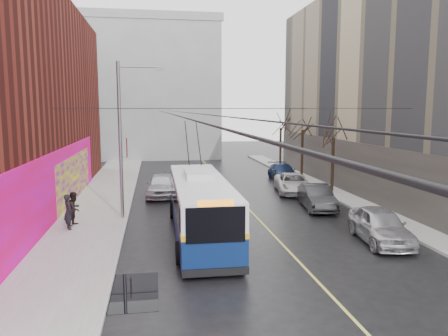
# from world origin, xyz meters

# --- Properties ---
(ground) EXTENTS (140.00, 140.00, 0.00)m
(ground) POSITION_xyz_m (0.00, 0.00, 0.00)
(ground) COLOR black
(ground) RESTS_ON ground
(sidewalk_left) EXTENTS (4.00, 60.00, 0.15)m
(sidewalk_left) POSITION_xyz_m (-8.00, 12.00, 0.07)
(sidewalk_left) COLOR gray
(sidewalk_left) RESTS_ON ground
(sidewalk_right) EXTENTS (2.00, 60.00, 0.15)m
(sidewalk_right) POSITION_xyz_m (9.00, 12.00, 0.07)
(sidewalk_right) COLOR gray
(sidewalk_right) RESTS_ON ground
(lane_line) EXTENTS (0.12, 50.00, 0.01)m
(lane_line) POSITION_xyz_m (1.50, 14.00, 0.00)
(lane_line) COLOR #BFB74C
(lane_line) RESTS_ON ground
(building_far) EXTENTS (20.50, 12.10, 18.00)m
(building_far) POSITION_xyz_m (-6.00, 44.99, 9.02)
(building_far) COLOR gray
(building_far) RESTS_ON ground
(streetlight_pole) EXTENTS (2.65, 0.60, 9.00)m
(streetlight_pole) POSITION_xyz_m (-6.14, 10.00, 4.85)
(streetlight_pole) COLOR slate
(streetlight_pole) RESTS_ON ground
(catenary_wires) EXTENTS (18.00, 60.00, 0.22)m
(catenary_wires) POSITION_xyz_m (-2.54, 14.77, 6.25)
(catenary_wires) COLOR black
(tree_near) EXTENTS (3.20, 3.20, 6.40)m
(tree_near) POSITION_xyz_m (9.00, 16.00, 4.98)
(tree_near) COLOR black
(tree_near) RESTS_ON ground
(tree_mid) EXTENTS (3.20, 3.20, 6.68)m
(tree_mid) POSITION_xyz_m (9.00, 23.00, 5.25)
(tree_mid) COLOR black
(tree_mid) RESTS_ON ground
(tree_far) EXTENTS (3.20, 3.20, 6.57)m
(tree_far) POSITION_xyz_m (9.00, 30.00, 5.14)
(tree_far) COLOR black
(tree_far) RESTS_ON ground
(puddle) EXTENTS (2.56, 3.40, 0.01)m
(puddle) POSITION_xyz_m (-5.65, -0.32, 0.00)
(puddle) COLOR black
(puddle) RESTS_ON ground
(pigeons_flying) EXTENTS (3.96, 2.85, 1.82)m
(pigeons_flying) POSITION_xyz_m (-1.85, 10.58, 7.19)
(pigeons_flying) COLOR slate
(trolleybus) EXTENTS (2.87, 11.98, 5.65)m
(trolleybus) POSITION_xyz_m (-2.19, 6.04, 1.57)
(trolleybus) COLOR #0A1C4D
(trolleybus) RESTS_ON ground
(parked_car_a) EXTENTS (2.59, 5.13, 1.67)m
(parked_car_a) POSITION_xyz_m (6.24, 3.67, 0.84)
(parked_car_a) COLOR #B3B2B7
(parked_car_a) RESTS_ON ground
(parked_car_b) EXTENTS (2.26, 4.90, 1.56)m
(parked_car_b) POSITION_xyz_m (5.80, 10.83, 0.78)
(parked_car_b) COLOR #2A2A2C
(parked_car_b) RESTS_ON ground
(parked_car_c) EXTENTS (3.29, 5.64, 1.48)m
(parked_car_c) POSITION_xyz_m (6.01, 16.35, 0.74)
(parked_car_c) COLOR silver
(parked_car_c) RESTS_ON ground
(parked_car_d) EXTENTS (2.26, 5.09, 1.45)m
(parked_car_d) POSITION_xyz_m (7.00, 22.35, 0.73)
(parked_car_d) COLOR #16254D
(parked_car_d) RESTS_ON ground
(following_car) EXTENTS (2.44, 5.08, 1.67)m
(following_car) POSITION_xyz_m (-3.96, 16.59, 0.84)
(following_car) COLOR silver
(following_car) RESTS_ON ground
(pedestrian_a) EXTENTS (0.66, 0.79, 1.86)m
(pedestrian_a) POSITION_xyz_m (-8.88, 7.86, 1.08)
(pedestrian_a) COLOR black
(pedestrian_a) RESTS_ON sidewalk_left
(pedestrian_b) EXTENTS (0.95, 1.07, 1.83)m
(pedestrian_b) POSITION_xyz_m (-8.72, 8.66, 1.06)
(pedestrian_b) COLOR black
(pedestrian_b) RESTS_ON sidewalk_left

